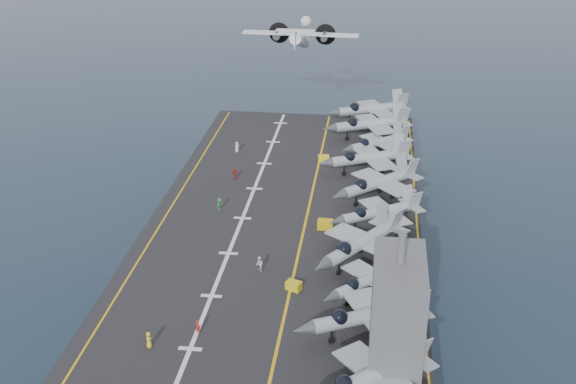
# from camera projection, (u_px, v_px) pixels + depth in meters

# --- Properties ---
(ground) EXTENTS (500.00, 500.00, 0.00)m
(ground) POSITION_uv_depth(u_px,v_px,m) (285.00, 283.00, 105.95)
(ground) COLOR #142135
(ground) RESTS_ON ground
(hull) EXTENTS (36.00, 90.00, 10.00)m
(hull) POSITION_uv_depth(u_px,v_px,m) (285.00, 254.00, 103.82)
(hull) COLOR #56595E
(hull) RESTS_ON ground
(flight_deck) EXTENTS (38.00, 92.00, 0.40)m
(flight_deck) POSITION_uv_depth(u_px,v_px,m) (284.00, 222.00, 101.61)
(flight_deck) COLOR black
(flight_deck) RESTS_ON hull
(foul_line) EXTENTS (0.35, 90.00, 0.02)m
(foul_line) POSITION_uv_depth(u_px,v_px,m) (306.00, 222.00, 101.17)
(foul_line) COLOR gold
(foul_line) RESTS_ON flight_deck
(landing_centerline) EXTENTS (0.50, 90.00, 0.02)m
(landing_centerline) POSITION_uv_depth(u_px,v_px,m) (243.00, 218.00, 102.19)
(landing_centerline) COLOR silver
(landing_centerline) RESTS_ON flight_deck
(deck_edge_port) EXTENTS (0.25, 90.00, 0.02)m
(deck_edge_port) POSITION_uv_depth(u_px,v_px,m) (167.00, 214.00, 103.44)
(deck_edge_port) COLOR gold
(deck_edge_port) RESTS_ON flight_deck
(deck_edge_stbd) EXTENTS (0.25, 90.00, 0.02)m
(deck_edge_stbd) POSITION_uv_depth(u_px,v_px,m) (417.00, 228.00, 99.41)
(deck_edge_stbd) COLOR gold
(deck_edge_stbd) RESTS_ON flight_deck
(island_superstructure) EXTENTS (5.00, 10.00, 15.00)m
(island_superstructure) POSITION_uv_depth(u_px,v_px,m) (398.00, 303.00, 69.70)
(island_superstructure) COLOR #56595E
(island_superstructure) RESTS_ON flight_deck
(fighter_jet_0) EXTENTS (17.68, 17.17, 5.15)m
(fighter_jet_0) POSITION_uv_depth(u_px,v_px,m) (371.00, 375.00, 67.65)
(fighter_jet_0) COLOR gray
(fighter_jet_0) RESTS_ON flight_deck
(fighter_jet_1) EXTENTS (18.06, 15.81, 5.26)m
(fighter_jet_1) POSITION_uv_depth(u_px,v_px,m) (369.00, 314.00, 76.40)
(fighter_jet_1) COLOR #A0A6B0
(fighter_jet_1) RESTS_ON flight_deck
(fighter_jet_2) EXTENTS (15.12, 15.21, 4.47)m
(fighter_jet_2) POSITION_uv_depth(u_px,v_px,m) (370.00, 278.00, 83.57)
(fighter_jet_2) COLOR gray
(fighter_jet_2) RESTS_ON flight_deck
(fighter_jet_3) EXTENTS (17.89, 19.13, 5.53)m
(fighter_jet_3) POSITION_uv_depth(u_px,v_px,m) (362.00, 242.00, 90.38)
(fighter_jet_3) COLOR #8C959B
(fighter_jet_3) RESTS_ON flight_deck
(fighter_jet_4) EXTENTS (16.62, 15.09, 4.80)m
(fighter_jet_4) POSITION_uv_depth(u_px,v_px,m) (380.00, 211.00, 98.89)
(fighter_jet_4) COLOR #9CA3AD
(fighter_jet_4) RESTS_ON flight_deck
(fighter_jet_5) EXTENTS (18.65, 18.38, 5.46)m
(fighter_jet_5) POSITION_uv_depth(u_px,v_px,m) (379.00, 182.00, 106.90)
(fighter_jet_5) COLOR #97A1A8
(fighter_jet_5) RESTS_ON flight_deck
(fighter_jet_6) EXTENTS (18.48, 15.99, 5.40)m
(fighter_jet_6) POSITION_uv_depth(u_px,v_px,m) (369.00, 157.00, 115.83)
(fighter_jet_6) COLOR #A1ACB3
(fighter_jet_6) RESTS_ON flight_deck
(fighter_jet_7) EXTENTS (16.19, 15.45, 4.69)m
(fighter_jet_7) POSITION_uv_depth(u_px,v_px,m) (378.00, 142.00, 122.79)
(fighter_jet_7) COLOR #9FA8AE
(fighter_jet_7) RESTS_ON flight_deck
(fighter_jet_8) EXTENTS (19.05, 16.32, 5.59)m
(fighter_jet_8) POSITION_uv_depth(u_px,v_px,m) (371.00, 123.00, 129.94)
(fighter_jet_8) COLOR gray
(fighter_jet_8) RESTS_ON flight_deck
(tow_cart_a) EXTENTS (2.07, 1.73, 1.06)m
(tow_cart_a) POSITION_uv_depth(u_px,v_px,m) (294.00, 286.00, 85.33)
(tow_cart_a) COLOR gold
(tow_cart_a) RESTS_ON flight_deck
(tow_cart_b) EXTENTS (2.12, 1.39, 1.27)m
(tow_cart_b) POSITION_uv_depth(u_px,v_px,m) (325.00, 224.00, 99.15)
(tow_cart_b) COLOR gold
(tow_cart_b) RESTS_ON flight_deck
(tow_cart_c) EXTENTS (1.98, 1.45, 1.09)m
(tow_cart_c) POSITION_uv_depth(u_px,v_px,m) (324.00, 159.00, 120.75)
(tow_cart_c) COLOR yellow
(tow_cart_c) RESTS_ON flight_deck
(crew_0) EXTENTS (1.25, 1.35, 1.87)m
(crew_0) POSITION_uv_depth(u_px,v_px,m) (149.00, 340.00, 75.15)
(crew_0) COLOR gold
(crew_0) RESTS_ON flight_deck
(crew_3) EXTENTS (1.12, 1.33, 1.89)m
(crew_3) POSITION_uv_depth(u_px,v_px,m) (220.00, 204.00, 104.08)
(crew_3) COLOR #277D3B
(crew_3) RESTS_ON flight_deck
(crew_4) EXTENTS (1.36, 1.23, 1.89)m
(crew_4) POSITION_uv_depth(u_px,v_px,m) (235.00, 174.00, 114.03)
(crew_4) COLOR red
(crew_4) RESTS_ON flight_deck
(crew_5) EXTENTS (1.26, 1.32, 1.83)m
(crew_5) POSITION_uv_depth(u_px,v_px,m) (237.00, 147.00, 124.52)
(crew_5) COLOR silver
(crew_5) RESTS_ON flight_deck
(crew_6) EXTENTS (1.19, 1.02, 1.67)m
(crew_6) POSITION_uv_depth(u_px,v_px,m) (198.00, 327.00, 77.43)
(crew_6) COLOR #B21919
(crew_6) RESTS_ON flight_deck
(crew_7) EXTENTS (1.31, 1.47, 2.04)m
(crew_7) POSITION_uv_depth(u_px,v_px,m) (260.00, 264.00, 88.81)
(crew_7) COLOR silver
(crew_7) RESTS_ON flight_deck
(transport_plane) EXTENTS (24.12, 16.82, 5.59)m
(transport_plane) POSITION_uv_depth(u_px,v_px,m) (300.00, 41.00, 146.83)
(transport_plane) COLOR white
(fighter_jet_9) EXTENTS (19.05, 16.32, 5.59)m
(fighter_jet_9) POSITION_uv_depth(u_px,v_px,m) (372.00, 108.00, 137.57)
(fighter_jet_9) COLOR gray
(fighter_jet_9) RESTS_ON flight_deck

